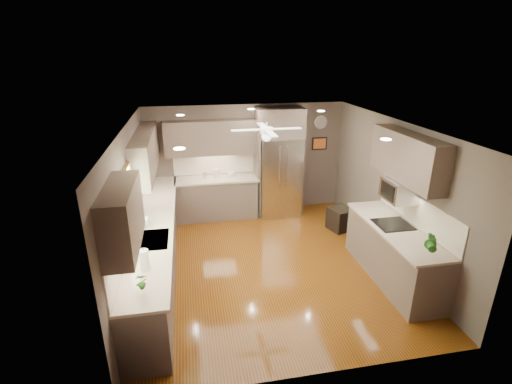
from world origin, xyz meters
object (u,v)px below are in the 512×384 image
object	(u,v)px
stool	(340,219)
soap_bottle	(145,220)
bowl	(231,176)
canister_c	(216,173)
paper_towel	(144,260)
potted_plant_left	(140,281)
microwave	(399,190)
refrigerator	(279,164)
potted_plant_right	(432,243)
canister_b	(205,175)

from	to	relation	value
stool	soap_bottle	bearing A→B (deg)	-164.26
bowl	stool	xyz separation A→B (m)	(2.18, -1.16, -0.73)
canister_c	paper_towel	size ratio (longest dim) A/B	0.64
canister_c	paper_towel	bearing A→B (deg)	-108.98
canister_c	soap_bottle	distance (m)	2.62
canister_c	potted_plant_left	xyz separation A→B (m)	(-1.23, -4.05, 0.05)
stool	bowl	bearing A→B (deg)	151.95
microwave	paper_towel	bearing A→B (deg)	-169.02
refrigerator	stool	distance (m)	1.81
potted_plant_right	bowl	world-z (taller)	potted_plant_right
canister_b	stool	xyz separation A→B (m)	(2.78, -1.15, -0.77)
soap_bottle	microwave	world-z (taller)	microwave
microwave	stool	distance (m)	2.06
potted_plant_left	refrigerator	size ratio (longest dim) A/B	0.11
potted_plant_left	paper_towel	size ratio (longest dim) A/B	0.92
potted_plant_right	microwave	distance (m)	1.19
microwave	stool	size ratio (longest dim) A/B	0.98
potted_plant_left	refrigerator	world-z (taller)	refrigerator
potted_plant_left	canister_c	bearing A→B (deg)	73.11
canister_b	soap_bottle	xyz separation A→B (m)	(-1.08, -2.24, 0.04)
paper_towel	potted_plant_left	bearing A→B (deg)	-90.21
soap_bottle	microwave	distance (m)	4.14
microwave	bowl	bearing A→B (deg)	130.77
canister_c	stool	distance (m)	2.89
canister_b	paper_towel	world-z (taller)	paper_towel
refrigerator	canister_c	bearing A→B (deg)	176.36
potted_plant_right	stool	bearing A→B (deg)	92.30
canister_b	soap_bottle	size ratio (longest dim) A/B	0.69
stool	potted_plant_left	bearing A→B (deg)	-142.52
canister_c	potted_plant_left	size ratio (longest dim) A/B	0.69
paper_towel	bowl	bearing A→B (deg)	66.25
soap_bottle	stool	bearing A→B (deg)	15.74
canister_c	bowl	distance (m)	0.34
canister_c	potted_plant_right	distance (m)	4.72
soap_bottle	bowl	world-z (taller)	soap_bottle
canister_c	canister_b	bearing A→B (deg)	-174.85
refrigerator	soap_bottle	bearing A→B (deg)	-141.79
soap_bottle	microwave	xyz separation A→B (m)	(4.08, -0.54, 0.43)
potted_plant_left	potted_plant_right	size ratio (longest dim) A/B	0.76
canister_c	bowl	world-z (taller)	canister_c
potted_plant_right	bowl	distance (m)	4.54
bowl	refrigerator	distance (m)	1.10
microwave	paper_towel	world-z (taller)	microwave
canister_c	microwave	bearing A→B (deg)	-45.56
soap_bottle	bowl	size ratio (longest dim) A/B	1.06
potted_plant_left	microwave	distance (m)	4.18
refrigerator	microwave	size ratio (longest dim) A/B	4.45
potted_plant_left	refrigerator	bearing A→B (deg)	56.22
canister_c	refrigerator	xyz separation A→B (m)	(1.42, -0.09, 0.16)
bowl	canister_c	bearing A→B (deg)	178.42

